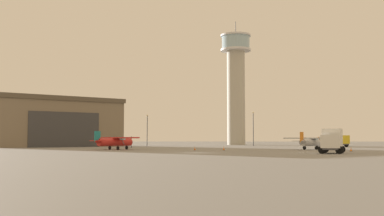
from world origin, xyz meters
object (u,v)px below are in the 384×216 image
Objects in this scene: truck_box_yellow at (337,140)px; traffic_cone_near_left at (224,148)px; control_tower at (236,81)px; light_post_east at (253,126)px; airplane_silver at (311,141)px; traffic_cone_mid_apron at (351,149)px; truck_box_white at (332,140)px; light_post_west at (147,127)px; airplane_red at (114,141)px; traffic_cone_near_right at (195,148)px.

truck_box_yellow reaches higher than traffic_cone_near_left.
light_post_east is (2.71, -21.51, -13.72)m from control_tower.
control_tower reaches higher than truck_box_yellow.
truck_box_yellow is 20.31m from light_post_east.
traffic_cone_mid_apron is at bearing -123.24° from airplane_silver.
control_tower is 5.37× the size of truck_box_yellow.
light_post_east is at bearing -154.59° from truck_box_white.
truck_box_white is 62.40m from light_post_west.
truck_box_white is at bearing -76.40° from airplane_red.
light_post_east is 13.91× the size of traffic_cone_near_right.
light_post_east reaches higher than traffic_cone_mid_apron.
traffic_cone_near_left is at bearing 162.32° from traffic_cone_mid_apron.
control_tower is at bearing 20.78° from truck_box_yellow.
traffic_cone_mid_apron is at bearing -60.81° from airplane_red.
control_tower is at bearing -154.04° from truck_box_white.
airplane_red is 13.58× the size of traffic_cone_mid_apron.
light_post_west reaches higher than airplane_silver.
light_post_west is at bearing 128.97° from traffic_cone_mid_apron.
truck_box_white is (-1.66, -19.71, 0.33)m from airplane_silver.
light_post_west is 12.03× the size of traffic_cone_mid_apron.
truck_box_yellow is at bearing 77.29° from traffic_cone_mid_apron.
airplane_red is (-24.77, -55.98, -17.31)m from control_tower.
airplane_red is 38.66m from traffic_cone_mid_apron.
control_tower is 4.09× the size of airplane_red.
airplane_red is at bearing -91.86° from light_post_west.
traffic_cone_mid_apron is (5.25, 8.97, -1.43)m from truck_box_white.
control_tower is at bearing 101.15° from traffic_cone_mid_apron.
traffic_cone_near_right is at bearing -109.90° from light_post_east.
light_post_west reaches higher than truck_box_white.
traffic_cone_near_right is (-13.55, -37.45, -4.77)m from light_post_east.
traffic_cone_near_right is at bearing -71.88° from light_post_west.
traffic_cone_mid_apron reaches higher than traffic_cone_near_right.
truck_box_yellow is at bearing -13.35° from light_post_west.
airplane_silver is 1.49× the size of truck_box_white.
truck_box_yellow is 35.42m from traffic_cone_mid_apron.
light_post_west is 42.99m from traffic_cone_near_left.
traffic_cone_mid_apron is at bearing -14.28° from traffic_cone_near_right.
control_tower is at bearing 40.23° from light_post_west.
truck_box_yellow is at bearing -55.93° from control_tower.
truck_box_white is 10.49m from traffic_cone_mid_apron.
control_tower is 4.30× the size of light_post_east.
light_post_east is at bearing 103.08° from traffic_cone_mid_apron.
light_post_west is at bearing 176.65° from light_post_east.
airplane_silver is 16.04m from traffic_cone_near_left.
truck_box_yellow is at bearing 42.19° from traffic_cone_near_right.
light_post_east is 38.76m from traffic_cone_near_left.
airplane_red is 14.62× the size of traffic_cone_near_right.
control_tower is 55.53× the size of traffic_cone_mid_apron.
light_post_east is 40.11m from traffic_cone_near_right.
traffic_cone_near_left is (-8.77, -37.46, -4.73)m from light_post_east.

